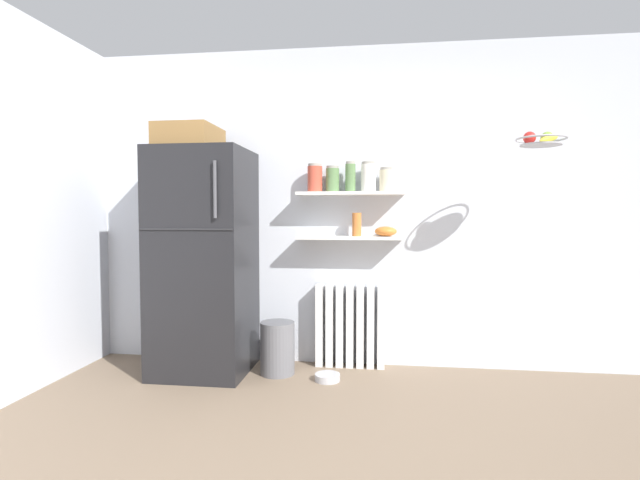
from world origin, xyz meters
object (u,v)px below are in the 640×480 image
at_px(refrigerator, 203,256).
at_px(pet_food_bowl, 327,377).
at_px(storage_jar_4, 387,180).
at_px(storage_jar_3, 368,177).
at_px(radiator, 350,326).
at_px(storage_jar_2, 350,177).
at_px(shelf_bowl, 386,231).
at_px(trash_bin, 277,348).
at_px(storage_jar_1, 333,179).
at_px(hanging_fruit_basket, 541,140).
at_px(vase, 357,224).
at_px(storage_jar_0, 315,178).

bearing_deg(refrigerator, pet_food_bowl, -5.56).
bearing_deg(storage_jar_4, storage_jar_3, 180.00).
height_order(radiator, storage_jar_2, storage_jar_2).
xyz_separation_m(radiator, storage_jar_2, (-0.00, -0.03, 1.20)).
height_order(shelf_bowl, trash_bin, shelf_bowl).
distance_m(storage_jar_1, shelf_bowl, 0.59).
bearing_deg(shelf_bowl, refrigerator, -170.63).
distance_m(trash_bin, hanging_fruit_basket, 2.42).
xyz_separation_m(refrigerator, radiator, (1.14, 0.26, -0.58)).
relative_size(radiator, pet_food_bowl, 3.53).
height_order(storage_jar_2, vase, storage_jar_2).
height_order(storage_jar_4, hanging_fruit_basket, hanging_fruit_basket).
height_order(refrigerator, trash_bin, refrigerator).
bearing_deg(storage_jar_3, storage_jar_2, 180.00).
height_order(storage_jar_4, trash_bin, storage_jar_4).
distance_m(refrigerator, vase, 1.24).
bearing_deg(pet_food_bowl, storage_jar_4, 37.61).
xyz_separation_m(refrigerator, trash_bin, (0.59, 0.01, -0.71)).
xyz_separation_m(radiator, storage_jar_4, (0.29, -0.03, 1.18)).
bearing_deg(storage_jar_1, shelf_bowl, 0.00).
bearing_deg(storage_jar_4, storage_jar_1, 180.00).
xyz_separation_m(storage_jar_1, pet_food_bowl, (-0.00, -0.33, -1.50)).
distance_m(radiator, pet_food_bowl, 0.50).
xyz_separation_m(storage_jar_2, storage_jar_3, (0.14, 0.00, -0.00)).
height_order(storage_jar_1, storage_jar_2, storage_jar_2).
height_order(refrigerator, storage_jar_2, refrigerator).
xyz_separation_m(radiator, shelf_bowl, (0.28, -0.03, 0.77)).
bearing_deg(storage_jar_0, vase, 0.00).
distance_m(storage_jar_1, storage_jar_2, 0.14).
bearing_deg(pet_food_bowl, storage_jar_0, 113.13).
bearing_deg(pet_food_bowl, storage_jar_1, 89.76).
bearing_deg(vase, shelf_bowl, 0.00).
xyz_separation_m(storage_jar_2, pet_food_bowl, (-0.14, -0.33, -1.51)).
height_order(radiator, storage_jar_1, storage_jar_1).
height_order(storage_jar_1, trash_bin, storage_jar_1).
bearing_deg(storage_jar_3, pet_food_bowl, -130.92).
xyz_separation_m(storage_jar_0, hanging_fruit_basket, (1.59, -0.42, 0.21)).
xyz_separation_m(radiator, storage_jar_3, (0.14, -0.03, 1.20)).
bearing_deg(storage_jar_3, refrigerator, -169.62).
relative_size(storage_jar_4, hanging_fruit_basket, 0.58).
height_order(storage_jar_3, shelf_bowl, storage_jar_3).
bearing_deg(storage_jar_1, storage_jar_3, 0.00).
bearing_deg(pet_food_bowl, storage_jar_2, 66.47).
relative_size(vase, pet_food_bowl, 0.98).
height_order(radiator, vase, vase).
height_order(radiator, storage_jar_3, storage_jar_3).
bearing_deg(vase, radiator, 150.26).
bearing_deg(storage_jar_1, refrigerator, -166.74).
relative_size(radiator, vase, 3.59).
bearing_deg(hanging_fruit_basket, shelf_bowl, 157.54).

